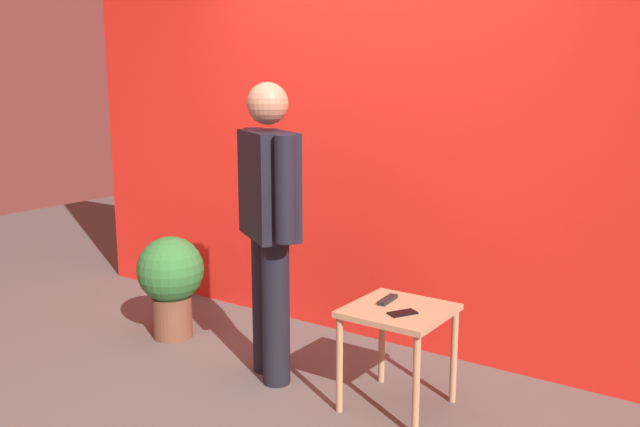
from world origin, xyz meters
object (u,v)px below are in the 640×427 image
standing_person (269,217)px  potted_plant (171,278)px  cell_phone (403,313)px  side_table (398,324)px  tv_remote (388,300)px

standing_person → potted_plant: bearing=173.6°
standing_person → potted_plant: standing_person is taller
standing_person → cell_phone: standing_person is taller
side_table → cell_phone: cell_phone is taller
standing_person → side_table: size_ratio=3.09×
standing_person → cell_phone: 0.93m
side_table → cell_phone: bearing=-50.3°
cell_phone → tv_remote: bearing=170.3°
standing_person → side_table: (0.78, 0.08, -0.49)m
standing_person → tv_remote: bearing=11.4°
standing_person → cell_phone: bearing=0.6°
standing_person → potted_plant: size_ratio=2.46×
tv_remote → side_table: bearing=-34.7°
tv_remote → potted_plant: 1.62m
cell_phone → potted_plant: 1.78m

